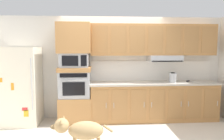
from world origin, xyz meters
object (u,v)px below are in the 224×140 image
at_px(electric_kettle, 173,78).
at_px(dog, 81,131).
at_px(built_in_oven, 75,84).
at_px(microwave, 75,60).
at_px(screwdriver, 188,81).
at_px(refrigerator, 22,86).

height_order(electric_kettle, dog, electric_kettle).
xyz_separation_m(built_in_oven, dog, (0.26, -1.76, -0.43)).
bearing_deg(microwave, built_in_oven, 179.23).
bearing_deg(screwdriver, microwave, -179.64).
bearing_deg(dog, built_in_oven, -77.91).
bearing_deg(refrigerator, screwdriver, 1.24).
xyz_separation_m(microwave, electric_kettle, (2.32, -0.05, -0.43)).
distance_m(built_in_oven, electric_kettle, 2.32).
xyz_separation_m(refrigerator, dog, (1.45, -1.69, -0.41)).
bearing_deg(refrigerator, microwave, 3.26).
relative_size(refrigerator, dog, 1.81).
relative_size(refrigerator, built_in_oven, 2.51).
xyz_separation_m(electric_kettle, dog, (-2.05, -1.71, -0.56)).
distance_m(electric_kettle, dog, 2.73).
distance_m(built_in_oven, screwdriver, 2.73).
relative_size(microwave, screwdriver, 3.91).
relative_size(refrigerator, microwave, 2.73).
height_order(refrigerator, built_in_oven, refrigerator).
bearing_deg(electric_kettle, screwdriver, 8.79).
bearing_deg(dog, electric_kettle, -136.66).
bearing_deg(built_in_oven, screwdriver, 0.36).
bearing_deg(microwave, refrigerator, -176.74).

